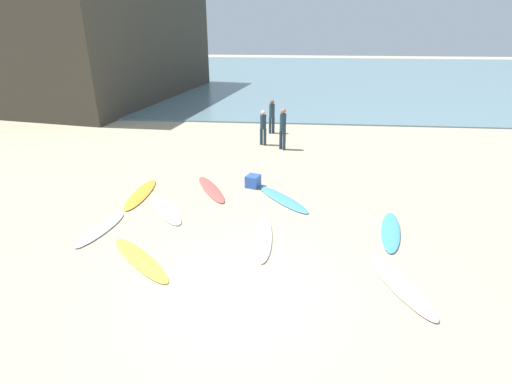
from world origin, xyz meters
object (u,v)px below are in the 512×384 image
at_px(surfboard_2, 166,210).
at_px(surfboard_4, 263,237).
at_px(beachgoer_far, 263,126).
at_px(beachgoer_near, 272,115).
at_px(surfboard_6, 211,189).
at_px(surfboard_7, 400,285).
at_px(surfboard_1, 100,229).
at_px(surfboard_5, 140,259).
at_px(surfboard_0, 283,199).
at_px(beach_cooler, 253,181).
at_px(beachgoer_mid, 283,127).
at_px(surfboard_3, 141,194).
at_px(surfboard_8, 391,231).

distance_m(surfboard_2, surfboard_4, 3.37).
distance_m(surfboard_4, beachgoer_far, 8.66).
relative_size(surfboard_4, beachgoer_near, 1.51).
distance_m(surfboard_6, surfboard_7, 7.17).
xyz_separation_m(surfboard_6, beachgoer_near, (1.66, 7.63, 0.91)).
relative_size(surfboard_1, beachgoer_far, 1.29).
bearing_deg(surfboard_5, beachgoer_far, -149.29).
bearing_deg(beachgoer_near, surfboard_4, -127.78).
height_order(surfboard_0, beach_cooler, beach_cooler).
bearing_deg(surfboard_0, surfboard_6, 128.30).
bearing_deg(surfboard_6, beachgoer_mid, 36.46).
bearing_deg(beachgoer_near, surfboard_2, -145.92).
distance_m(surfboard_5, beachgoer_far, 10.25).
bearing_deg(surfboard_2, surfboard_1, 8.64).
bearing_deg(beachgoer_near, surfboard_5, -141.62).
bearing_deg(surfboard_3, beach_cooler, 16.13).
bearing_deg(surfboard_7, surfboard_5, 155.50).
distance_m(beachgoer_mid, beachgoer_far, 1.12).
xyz_separation_m(surfboard_6, beachgoer_far, (1.38, 5.50, 0.86)).
xyz_separation_m(surfboard_3, beachgoer_mid, (4.57, 5.52, 1.01)).
distance_m(beachgoer_near, beach_cooler, 7.23).
bearing_deg(surfboard_2, beachgoer_far, -142.71).
bearing_deg(surfboard_6, surfboard_0, -41.70).
height_order(surfboard_3, surfboard_4, surfboard_4).
distance_m(surfboard_2, surfboard_3, 1.64).
xyz_separation_m(surfboard_7, surfboard_8, (0.31, 2.44, -0.00)).
xyz_separation_m(beachgoer_far, beach_cooler, (0.03, -5.06, -0.69)).
distance_m(surfboard_8, beachgoer_far, 9.03).
bearing_deg(surfboard_7, surfboard_6, 116.56).
xyz_separation_m(surfboard_5, beachgoer_far, (2.26, 9.96, 0.87)).
bearing_deg(surfboard_1, surfboard_6, -118.30).
bearing_deg(beach_cooler, surfboard_4, -80.08).
xyz_separation_m(surfboard_3, beachgoer_far, (3.65, 6.14, 0.86)).
bearing_deg(surfboard_2, surfboard_0, 163.70).
height_order(surfboard_1, surfboard_8, surfboard_8).
bearing_deg(surfboard_0, surfboard_1, 168.16).
relative_size(surfboard_3, beachgoer_near, 1.50).
bearing_deg(surfboard_1, beachgoer_mid, -110.19).
distance_m(beachgoer_mid, beach_cooler, 4.60).
height_order(surfboard_5, surfboard_6, surfboard_6).
bearing_deg(beach_cooler, beachgoer_far, 90.40).
bearing_deg(surfboard_1, surfboard_7, 177.78).
bearing_deg(beachgoer_mid, surfboard_5, -69.16).
relative_size(surfboard_1, surfboard_5, 0.81).
relative_size(surfboard_3, beachgoer_far, 1.57).
relative_size(surfboard_5, beach_cooler, 5.49).
xyz_separation_m(surfboard_0, surfboard_7, (2.74, -4.32, 0.01)).
height_order(surfboard_3, surfboard_6, surfboard_6).
relative_size(surfboard_3, surfboard_7, 1.02).
relative_size(surfboard_2, surfboard_7, 0.90).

